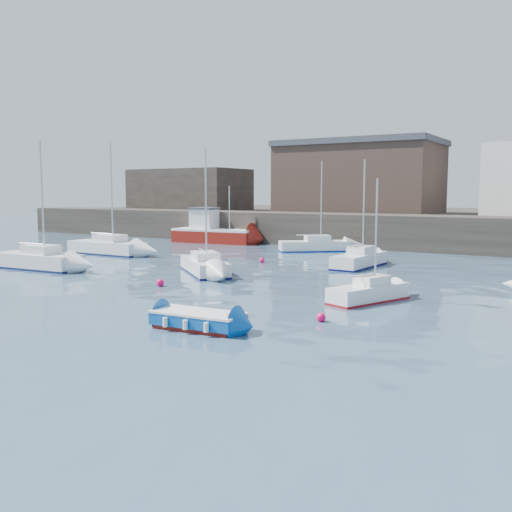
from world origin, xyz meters
The scene contains 16 objects.
water centered at (0.00, 0.00, 0.00)m, with size 220.00×220.00×0.00m, color #2D4760.
quay_wall centered at (0.00, 35.00, 1.50)m, with size 90.00×5.00×3.00m, color #28231E.
land_strip centered at (0.00, 53.00, 1.40)m, with size 90.00×32.00×2.80m, color #28231E.
warehouse centered at (-6.00, 43.00, 6.62)m, with size 16.40×10.40×7.60m.
bldg_west centered at (-28.00, 42.00, 5.30)m, with size 14.00×8.00×5.00m.
blue_dinghy centered at (3.80, 1.64, 0.37)m, with size 3.59×1.97×0.66m.
fishing_boat centered at (-16.89, 31.47, 1.09)m, with size 8.73×3.96×5.61m.
sailboat_a centered at (-15.08, 9.34, 0.58)m, with size 6.47×2.43×8.26m.
sailboat_b centered at (-4.62, 13.44, 0.50)m, with size 5.76×5.32×7.66m.
sailboat_c centered at (7.32, 10.03, 0.43)m, with size 2.84×4.51×5.67m.
sailboat_e centered at (-17.90, 18.18, 0.58)m, with size 6.97×2.24×8.97m.
sailboat_f centered at (2.50, 21.33, 0.51)m, with size 2.09×5.64×7.21m.
sailboat_h centered at (-4.53, 29.02, 0.50)m, with size 5.80×5.15×7.60m.
buoy_near centered at (-3.75, 8.27, 0.00)m, with size 0.42×0.42×0.42m, color #FC0851.
buoy_mid centered at (7.16, 5.13, 0.00)m, with size 0.37×0.37×0.37m, color #FC0851.
buoy_far centered at (-4.31, 19.91, 0.00)m, with size 0.37×0.37×0.37m, color #FC0851.
Camera 1 is at (16.36, -14.87, 5.06)m, focal length 40.00 mm.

